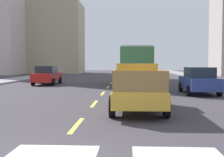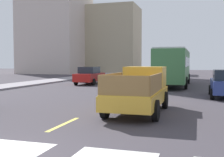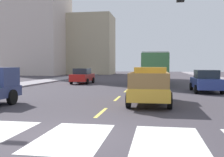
{
  "view_description": "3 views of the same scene",
  "coord_description": "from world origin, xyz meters",
  "px_view_note": "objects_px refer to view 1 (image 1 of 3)",
  "views": [
    {
      "loc": [
        1.62,
        -5.24,
        1.97
      ],
      "look_at": [
        0.42,
        17.36,
        0.8
      ],
      "focal_mm": 47.43,
      "sensor_mm": 36.0,
      "label": 1
    },
    {
      "loc": [
        4.51,
        -5.16,
        2.18
      ],
      "look_at": [
        -1.42,
        14.68,
        1.01
      ],
      "focal_mm": 46.55,
      "sensor_mm": 36.0,
      "label": 2
    },
    {
      "loc": [
        2.34,
        -7.27,
        2.08
      ],
      "look_at": [
        -1.07,
        13.41,
        1.02
      ],
      "focal_mm": 42.35,
      "sensor_mm": 36.0,
      "label": 3
    }
  ],
  "objects_px": {
    "sedan_mid": "(47,75)",
    "sedan_near_right": "(199,81)",
    "city_bus": "(135,63)",
    "pickup_stakebed": "(137,87)"
  },
  "relations": [
    {
      "from": "sedan_mid",
      "to": "sedan_near_right",
      "type": "bearing_deg",
      "value": -35.25
    },
    {
      "from": "sedan_mid",
      "to": "sedan_near_right",
      "type": "relative_size",
      "value": 1.0
    },
    {
      "from": "city_bus",
      "to": "sedan_mid",
      "type": "distance_m",
      "value": 8.21
    },
    {
      "from": "sedan_mid",
      "to": "sedan_near_right",
      "type": "xyz_separation_m",
      "value": [
        12.02,
        -7.69,
        0.0
      ]
    },
    {
      "from": "sedan_near_right",
      "to": "pickup_stakebed",
      "type": "bearing_deg",
      "value": -123.94
    },
    {
      "from": "city_bus",
      "to": "sedan_near_right",
      "type": "bearing_deg",
      "value": -62.99
    },
    {
      "from": "sedan_mid",
      "to": "sedan_near_right",
      "type": "distance_m",
      "value": 14.27
    },
    {
      "from": "city_bus",
      "to": "sedan_mid",
      "type": "bearing_deg",
      "value": -177.54
    },
    {
      "from": "pickup_stakebed",
      "to": "sedan_mid",
      "type": "distance_m",
      "value": 16.27
    },
    {
      "from": "pickup_stakebed",
      "to": "city_bus",
      "type": "bearing_deg",
      "value": 86.11
    }
  ]
}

